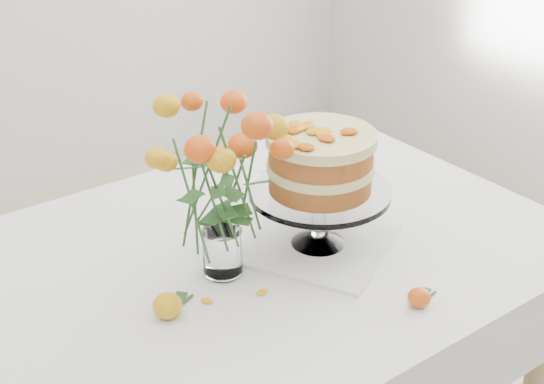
# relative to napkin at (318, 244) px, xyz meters

# --- Properties ---
(table) EXTENTS (1.43, 0.93, 0.76)m
(table) POSITION_rel_napkin_xyz_m (-0.18, 0.07, -0.09)
(table) COLOR tan
(table) RESTS_ON ground
(napkin) EXTENTS (0.38, 0.38, 0.01)m
(napkin) POSITION_rel_napkin_xyz_m (0.00, 0.00, 0.00)
(napkin) COLOR white
(napkin) RESTS_ON table
(cake_stand) EXTENTS (0.29, 0.29, 0.26)m
(cake_stand) POSITION_rel_napkin_xyz_m (0.00, 0.00, 0.18)
(cake_stand) COLOR white
(cake_stand) RESTS_ON napkin
(rose_vase) EXTENTS (0.32, 0.32, 0.40)m
(rose_vase) POSITION_rel_napkin_xyz_m (-0.22, 0.03, 0.23)
(rose_vase) COLOR white
(rose_vase) RESTS_ON table
(loose_rose_near) EXTENTS (0.10, 0.05, 0.05)m
(loose_rose_near) POSITION_rel_napkin_xyz_m (-0.37, -0.02, 0.02)
(loose_rose_near) COLOR yellow
(loose_rose_near) RESTS_ON table
(loose_rose_far) EXTENTS (0.08, 0.04, 0.04)m
(loose_rose_far) POSITION_rel_napkin_xyz_m (0.02, -0.27, 0.01)
(loose_rose_far) COLOR #CA5209
(loose_rose_far) RESTS_ON table
(stray_petal_a) EXTENTS (0.03, 0.02, 0.00)m
(stray_petal_a) POSITION_rel_napkin_xyz_m (-0.30, -0.03, -0.00)
(stray_petal_a) COLOR #F1A40F
(stray_petal_a) RESTS_ON table
(stray_petal_b) EXTENTS (0.03, 0.02, 0.00)m
(stray_petal_b) POSITION_rel_napkin_xyz_m (-0.20, -0.07, -0.00)
(stray_petal_b) COLOR #F1A40F
(stray_petal_b) RESTS_ON table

